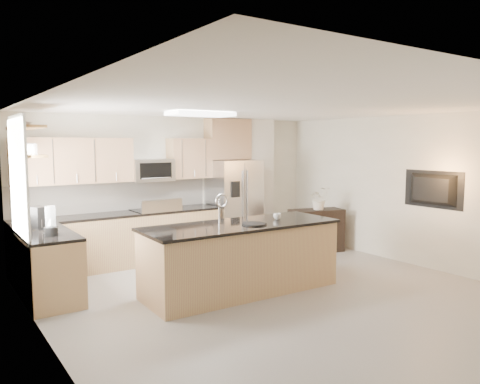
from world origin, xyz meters
TOP-DOWN VIEW (x-y plane):
  - floor at (0.00, 0.00)m, footprint 6.50×6.50m
  - ceiling at (0.00, 0.00)m, footprint 6.00×6.50m
  - wall_back at (0.00, 3.25)m, footprint 6.00×0.02m
  - wall_left at (-3.00, 0.00)m, footprint 0.02×6.50m
  - wall_right at (3.00, 0.00)m, footprint 0.02×6.50m
  - back_counter at (-1.23, 2.93)m, footprint 3.55×0.66m
  - left_counter at (-2.67, 1.85)m, footprint 0.66×1.50m
  - range at (-0.60, 2.92)m, footprint 0.76×0.64m
  - upper_cabinets at (-1.30, 3.09)m, footprint 3.50×0.33m
  - microwave at (-0.60, 3.04)m, footprint 0.76×0.40m
  - refrigerator at (1.06, 2.87)m, footprint 0.92×0.78m
  - partition_column at (1.82, 3.10)m, footprint 0.60×0.30m
  - window at (-2.98, 1.85)m, footprint 0.04×1.15m
  - shelf_lower at (-2.85, 1.95)m, footprint 0.30×1.20m
  - shelf_upper at (-2.85, 1.95)m, footprint 0.30×1.20m
  - ceiling_fixture at (-0.40, 1.60)m, footprint 1.00×0.50m
  - island at (-0.32, 0.61)m, footprint 2.87×1.09m
  - credenza at (2.29, 1.82)m, footprint 1.12×0.69m
  - cup at (0.33, 0.60)m, footprint 0.13×0.13m
  - platter at (-0.22, 0.43)m, footprint 0.36×0.36m
  - blender at (-2.68, 1.52)m, footprint 0.17×0.17m
  - kettle at (-2.62, 1.74)m, footprint 0.19×0.19m
  - coffee_maker at (-2.69, 2.15)m, footprint 0.23×0.25m
  - bowl at (-2.85, 2.27)m, footprint 0.46×0.46m
  - flower_vase at (2.29, 1.75)m, footprint 0.72×0.66m
  - television at (2.91, -0.20)m, footprint 0.14×1.08m

SIDE VIEW (x-z plane):
  - floor at x=0.00m, z-range 0.00..0.00m
  - credenza at x=2.29m, z-range 0.00..0.83m
  - left_counter at x=-2.67m, z-range 0.00..0.92m
  - back_counter at x=-1.23m, z-range -0.25..1.19m
  - range at x=-0.60m, z-range -0.10..1.04m
  - island at x=-0.32m, z-range -0.21..1.20m
  - refrigerator at x=1.06m, z-range 0.00..1.78m
  - platter at x=-0.22m, z-range 0.98..1.00m
  - kettle at x=-2.62m, z-range 0.91..1.15m
  - cup at x=0.33m, z-range 0.98..1.07m
  - coffee_maker at x=-2.69m, z-range 0.91..1.22m
  - blender at x=-2.68m, z-range 0.89..1.29m
  - flower_vase at x=2.29m, z-range 0.83..1.50m
  - wall_back at x=0.00m, z-range 0.00..2.60m
  - wall_left at x=-3.00m, z-range 0.00..2.60m
  - wall_right at x=3.00m, z-range 0.00..2.60m
  - partition_column at x=1.82m, z-range 0.00..2.60m
  - television at x=2.91m, z-range 1.04..1.66m
  - microwave at x=-0.60m, z-range 1.43..1.83m
  - window at x=-2.98m, z-range 0.83..2.47m
  - upper_cabinets at x=-1.30m, z-range 1.45..2.20m
  - shelf_lower at x=-2.85m, z-range 1.93..1.97m
  - shelf_upper at x=-2.85m, z-range 2.30..2.34m
  - bowl at x=-2.85m, z-range 2.34..2.42m
  - ceiling_fixture at x=-0.40m, z-range 2.53..2.59m
  - ceiling at x=0.00m, z-range 2.59..2.61m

